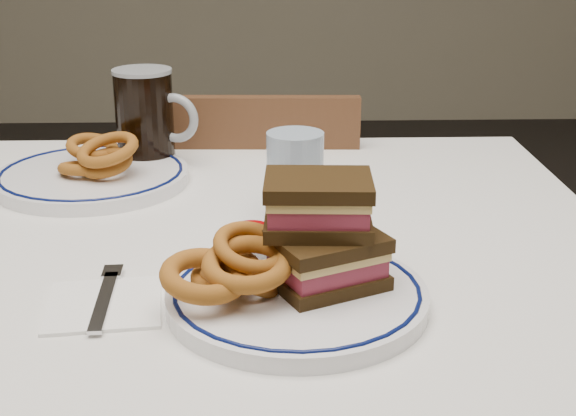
{
  "coord_description": "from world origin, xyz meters",
  "views": [
    {
      "loc": [
        0.18,
        -0.97,
        1.14
      ],
      "look_at": [
        0.2,
        -0.18,
        0.84
      ],
      "focal_mm": 50.0,
      "sensor_mm": 36.0,
      "label": 1
    }
  ],
  "objects_px": {
    "main_plate": "(297,296)",
    "beer_mug": "(147,117)",
    "reuben_sandwich": "(323,232)",
    "far_plate": "(92,176)",
    "chair_far": "(253,274)"
  },
  "relations": [
    {
      "from": "main_plate",
      "to": "beer_mug",
      "type": "distance_m",
      "value": 0.55
    },
    {
      "from": "reuben_sandwich",
      "to": "far_plate",
      "type": "bearing_deg",
      "value": 129.43
    },
    {
      "from": "reuben_sandwich",
      "to": "beer_mug",
      "type": "xyz_separation_m",
      "value": [
        -0.25,
        0.48,
        0.0
      ]
    },
    {
      "from": "main_plate",
      "to": "beer_mug",
      "type": "height_order",
      "value": "beer_mug"
    },
    {
      "from": "chair_far",
      "to": "far_plate",
      "type": "relative_size",
      "value": 2.91
    },
    {
      "from": "beer_mug",
      "to": "far_plate",
      "type": "bearing_deg",
      "value": -128.43
    },
    {
      "from": "main_plate",
      "to": "far_plate",
      "type": "height_order",
      "value": "far_plate"
    },
    {
      "from": "main_plate",
      "to": "chair_far",
      "type": "bearing_deg",
      "value": 94.72
    },
    {
      "from": "reuben_sandwich",
      "to": "chair_far",
      "type": "bearing_deg",
      "value": 97.07
    },
    {
      "from": "main_plate",
      "to": "reuben_sandwich",
      "type": "bearing_deg",
      "value": 33.03
    },
    {
      "from": "chair_far",
      "to": "reuben_sandwich",
      "type": "height_order",
      "value": "reuben_sandwich"
    },
    {
      "from": "reuben_sandwich",
      "to": "far_plate",
      "type": "height_order",
      "value": "reuben_sandwich"
    },
    {
      "from": "chair_far",
      "to": "beer_mug",
      "type": "xyz_separation_m",
      "value": [
        -0.16,
        -0.2,
        0.37
      ]
    },
    {
      "from": "chair_far",
      "to": "reuben_sandwich",
      "type": "xyz_separation_m",
      "value": [
        0.08,
        -0.68,
        0.37
      ]
    },
    {
      "from": "main_plate",
      "to": "far_plate",
      "type": "distance_m",
      "value": 0.5
    }
  ]
}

